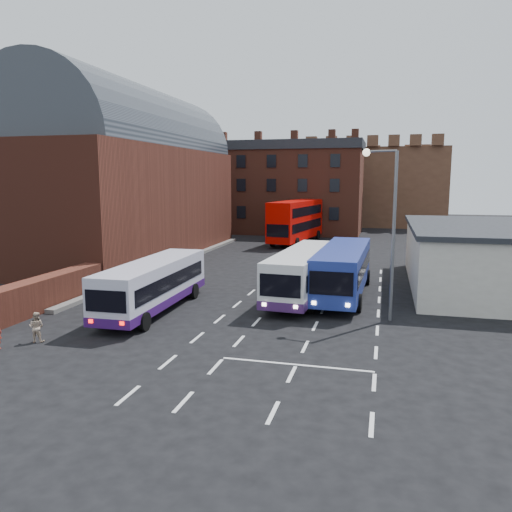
% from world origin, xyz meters
% --- Properties ---
extents(ground, '(180.00, 180.00, 0.00)m').
position_xyz_m(ground, '(0.00, 0.00, 0.00)').
color(ground, black).
extents(railway_station, '(12.00, 28.00, 16.00)m').
position_xyz_m(railway_station, '(-15.50, 21.00, 7.64)').
color(railway_station, '#602B1E').
rests_on(railway_station, ground).
extents(forecourt_wall, '(1.20, 10.00, 1.80)m').
position_xyz_m(forecourt_wall, '(-10.20, 2.00, 0.90)').
color(forecourt_wall, '#602B1E').
rests_on(forecourt_wall, ground).
extents(cream_building, '(10.40, 16.40, 4.25)m').
position_xyz_m(cream_building, '(15.00, 14.00, 2.16)').
color(cream_building, beige).
rests_on(cream_building, ground).
extents(brick_terrace, '(22.00, 10.00, 11.00)m').
position_xyz_m(brick_terrace, '(-6.00, 46.00, 5.50)').
color(brick_terrace, brown).
rests_on(brick_terrace, ground).
extents(castle_keep, '(22.00, 22.00, 12.00)m').
position_xyz_m(castle_keep, '(6.00, 66.00, 6.00)').
color(castle_keep, brown).
rests_on(castle_keep, ground).
extents(bus_white_outbound, '(2.73, 10.18, 2.76)m').
position_xyz_m(bus_white_outbound, '(-4.04, 3.12, 1.63)').
color(bus_white_outbound, silver).
rests_on(bus_white_outbound, ground).
extents(bus_white_inbound, '(3.24, 10.90, 2.94)m').
position_xyz_m(bus_white_inbound, '(3.47, 8.18, 1.73)').
color(bus_white_inbound, silver).
rests_on(bus_white_inbound, ground).
extents(bus_blue, '(3.06, 11.29, 3.06)m').
position_xyz_m(bus_blue, '(5.76, 9.26, 1.81)').
color(bus_blue, navy).
rests_on(bus_blue, ground).
extents(bus_red_double, '(4.48, 12.33, 4.82)m').
position_xyz_m(bus_red_double, '(-1.63, 34.54, 2.56)').
color(bus_red_double, '#CB0602').
rests_on(bus_red_double, ground).
extents(street_lamp, '(1.76, 0.56, 8.73)m').
position_xyz_m(street_lamp, '(8.30, 4.45, 5.27)').
color(street_lamp, slate).
rests_on(street_lamp, ground).
extents(pedestrian_beige, '(0.75, 0.64, 1.38)m').
position_xyz_m(pedestrian_beige, '(-6.72, -3.14, 0.69)').
color(pedestrian_beige, tan).
rests_on(pedestrian_beige, ground).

